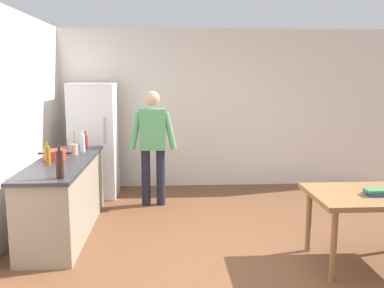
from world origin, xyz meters
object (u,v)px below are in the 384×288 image
Objects in this scene: bottle_wine_dark at (60,164)px; bottle_oil_amber at (48,155)px; person at (153,140)px; utensil_jar at (74,149)px; book_stack at (377,192)px; refrigerator at (94,140)px; bottle_sauce_red at (86,141)px; dining_table at (380,200)px; cooking_pot at (55,155)px; bottle_water_clear at (82,143)px.

bottle_wine_dark is 1.21× the size of bottle_oil_amber.
utensil_jar is (-1.00, -0.68, 0.00)m from person.
utensil_jar reaches higher than book_stack.
refrigerator is at bearing 139.42° from book_stack.
book_stack is (3.23, -2.77, -0.12)m from refrigerator.
bottle_sauce_red is (0.01, -0.70, 0.10)m from refrigerator.
bottle_sauce_red is 1.00× the size of book_stack.
dining_table is at bearing -39.29° from refrigerator.
person is 2.14m from bottle_wine_dark.
refrigerator is 1.24m from utensil_jar.
utensil_jar is at bearing -92.21° from refrigerator.
cooking_pot is at bearing -97.66° from refrigerator.
bottle_wine_dark is at bearing -65.39° from bottle_oil_amber.
cooking_pot is at bearing 160.49° from book_stack.
dining_table is 3.67m from utensil_jar.
bottle_water_clear is at bearing 67.90° from utensil_jar.
book_stack is (3.44, -1.22, -0.18)m from cooking_pot.
bottle_sauce_red is 0.71× the size of bottle_wine_dark.
person reaches higher than dining_table.
cooking_pot is 1.67× the size of bottle_sauce_red.
bottle_water_clear reaches higher than bottle_sauce_red.
person is 1.53m from cooking_pot.
cooking_pot is at bearing -115.25° from bottle_water_clear.
refrigerator is 1.06× the size of person.
person reaches higher than book_stack.
bottle_sauce_red is at bearing 84.39° from utensil_jar.
utensil_jar is 1.14× the size of bottle_oil_amber.
refrigerator is 5.29× the size of bottle_wine_dark.
utensil_jar reaches higher than bottle_sauce_red.
cooking_pot is (-1.16, -1.00, -0.02)m from person.
person is 5.31× the size of utensil_jar.
book_stack is (2.28, -2.21, -0.20)m from person.
refrigerator is 4.27m from dining_table.
dining_table is at bearing -42.41° from person.
person is at bearing 34.32° from utensil_jar.
bottle_sauce_red reaches higher than dining_table.
cooking_pot is 0.35m from utensil_jar.
bottle_sauce_red is at bearing -89.57° from refrigerator.
utensil_jar is 1.33× the size of book_stack.
refrigerator is at bearing 91.60° from bottle_water_clear.
cooking_pot is 1.67× the size of book_stack.
bottle_wine_dark is (0.07, -1.47, 0.02)m from bottle_water_clear.
refrigerator reaches higher than utensil_jar.
bottle_water_clear is at bearing 92.55° from bottle_wine_dark.
bottle_sauce_red is (0.05, 0.54, 0.02)m from utensil_jar.
bottle_oil_amber is at bearing 114.61° from bottle_wine_dark.
bottle_wine_dark is (0.09, -1.82, 0.05)m from bottle_sauce_red.
book_stack is (3.43, -0.90, -0.24)m from bottle_oil_amber.
refrigerator is at bearing 82.34° from cooking_pot.
book_stack reaches higher than dining_table.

